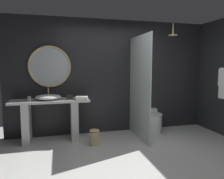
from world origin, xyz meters
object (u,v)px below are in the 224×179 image
at_px(vessel_sink, 48,97).
at_px(toilet, 153,121).
at_px(folded_hand_towel, 82,98).
at_px(tumbler_cup, 29,98).
at_px(tissue_box, 70,97).
at_px(rain_shower_head, 173,34).
at_px(round_wall_mirror, 50,67).
at_px(waste_bin, 94,137).

bearing_deg(vessel_sink, toilet, 0.89).
distance_m(toilet, folded_hand_towel, 1.81).
bearing_deg(tumbler_cup, tissue_box, -1.50).
relative_size(vessel_sink, rain_shower_head, 1.88).
height_order(vessel_sink, tumbler_cup, vessel_sink).
bearing_deg(tumbler_cup, round_wall_mirror, 30.51).
xyz_separation_m(round_wall_mirror, folded_hand_towel, (0.63, -0.41, -0.64)).
bearing_deg(toilet, vessel_sink, -179.11).
bearing_deg(waste_bin, round_wall_mirror, 139.12).
xyz_separation_m(vessel_sink, rain_shower_head, (2.73, -0.11, 1.33)).
xyz_separation_m(tumbler_cup, round_wall_mirror, (0.41, 0.24, 0.63)).
relative_size(vessel_sink, tumbler_cup, 6.31).
distance_m(rain_shower_head, toilet, 2.04).
xyz_separation_m(tumbler_cup, toilet, (2.72, 0.01, -0.64)).
height_order(rain_shower_head, folded_hand_towel, rain_shower_head).
bearing_deg(folded_hand_towel, vessel_sink, 167.46).
relative_size(tissue_box, round_wall_mirror, 0.14).
distance_m(tumbler_cup, waste_bin, 1.52).
bearing_deg(round_wall_mirror, tissue_box, -33.58).
bearing_deg(tissue_box, rain_shower_head, -2.80).
relative_size(tumbler_cup, folded_hand_towel, 0.35).
xyz_separation_m(tumbler_cup, rain_shower_head, (3.10, -0.13, 1.35)).
relative_size(tumbler_cup, round_wall_mirror, 0.09).
bearing_deg(waste_bin, tissue_box, 133.60).
bearing_deg(tissue_box, waste_bin, -46.40).
relative_size(toilet, folded_hand_towel, 2.36).
bearing_deg(tumbler_cup, waste_bin, -21.00).
height_order(vessel_sink, toilet, vessel_sink).
distance_m(vessel_sink, round_wall_mirror, 0.68).
relative_size(tissue_box, rain_shower_head, 0.45).
xyz_separation_m(rain_shower_head, folded_hand_towel, (-2.06, -0.04, -1.36)).
bearing_deg(vessel_sink, tumbler_cup, 176.33).
distance_m(tumbler_cup, folded_hand_towel, 1.05).
distance_m(round_wall_mirror, toilet, 2.65).
relative_size(vessel_sink, tissue_box, 4.21).
height_order(tumbler_cup, rain_shower_head, rain_shower_head).
xyz_separation_m(tissue_box, rain_shower_head, (2.29, -0.11, 1.35)).
height_order(round_wall_mirror, waste_bin, round_wall_mirror).
xyz_separation_m(vessel_sink, toilet, (2.35, 0.04, -0.66)).
bearing_deg(rain_shower_head, tissue_box, 177.20).
bearing_deg(rain_shower_head, round_wall_mirror, 172.05).
height_order(tissue_box, folded_hand_towel, tissue_box).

